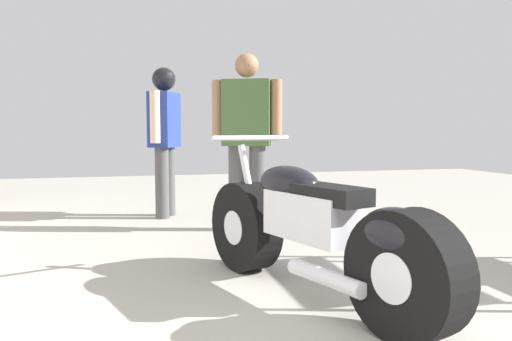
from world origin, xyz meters
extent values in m
plane|color=#A8A399|center=(0.00, 3.05, 0.00)|extent=(14.62, 14.62, 0.00)
cylinder|color=black|center=(-0.13, 2.81, 0.31)|extent=(0.39, 0.65, 0.62)
cylinder|color=silver|center=(-0.13, 2.81, 0.31)|extent=(0.28, 0.29, 0.23)
cylinder|color=black|center=(0.32, 1.49, 0.31)|extent=(0.39, 0.65, 0.62)
cylinder|color=silver|center=(0.32, 1.49, 0.31)|extent=(0.28, 0.29, 0.23)
cube|color=silver|center=(0.10, 2.15, 0.48)|extent=(0.42, 0.66, 0.27)
ellipsoid|color=black|center=(0.03, 2.35, 0.65)|extent=(0.40, 0.55, 0.21)
cube|color=black|center=(0.15, 1.98, 0.62)|extent=(0.35, 0.50, 0.10)
ellipsoid|color=black|center=(0.30, 1.53, 0.50)|extent=(0.37, 0.48, 0.23)
cylinder|color=silver|center=(-0.11, 2.77, 0.60)|extent=(0.12, 0.24, 0.56)
cylinder|color=silver|center=(-0.10, 2.74, 0.92)|extent=(0.58, 0.22, 0.03)
cylinder|color=silver|center=(0.06, 1.83, 0.22)|extent=(0.25, 0.53, 0.09)
cylinder|color=#4C4C4C|center=(0.11, 4.20, 0.41)|extent=(0.21, 0.21, 0.83)
cylinder|color=#4C4C4C|center=(0.30, 4.12, 0.41)|extent=(0.21, 0.21, 0.83)
cube|color=#476638|center=(0.21, 4.16, 1.14)|extent=(0.52, 0.40, 0.63)
cylinder|color=#9E7051|center=(-0.06, 4.27, 1.17)|extent=(0.15, 0.15, 0.58)
cylinder|color=#9E7051|center=(0.47, 4.05, 1.17)|extent=(0.15, 0.15, 0.58)
sphere|color=#9E7051|center=(0.21, 4.16, 1.59)|extent=(0.23, 0.23, 0.23)
cylinder|color=#4C4C4C|center=(-0.55, 5.02, 0.39)|extent=(0.20, 0.20, 0.79)
cylinder|color=#4C4C4C|center=(-0.47, 5.20, 0.39)|extent=(0.20, 0.20, 0.79)
cube|color=navy|center=(-0.51, 5.11, 1.09)|extent=(0.40, 0.49, 0.60)
cylinder|color=beige|center=(-0.63, 4.86, 1.12)|extent=(0.14, 0.14, 0.55)
cylinder|color=beige|center=(-0.39, 5.35, 1.12)|extent=(0.14, 0.14, 0.55)
sphere|color=black|center=(-0.51, 5.11, 1.52)|extent=(0.22, 0.22, 0.22)
sphere|color=black|center=(-0.51, 5.11, 1.54)|extent=(0.26, 0.26, 0.26)
camera|label=1|loc=(-0.92, -0.50, 0.97)|focal=34.69mm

